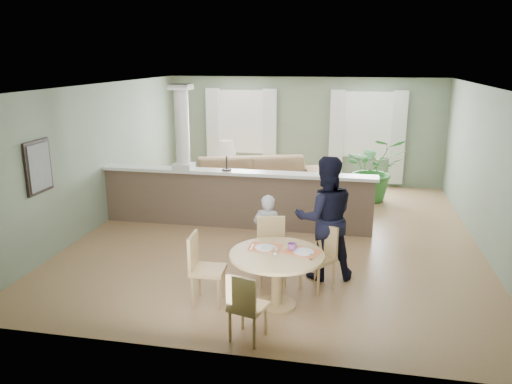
% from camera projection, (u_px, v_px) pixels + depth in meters
% --- Properties ---
extents(ground, '(8.00, 8.00, 0.00)m').
position_uv_depth(ground, '(279.00, 233.00, 9.32)').
color(ground, '#A88058').
rests_on(ground, ground).
extents(room_shell, '(7.02, 8.02, 2.71)m').
position_uv_depth(room_shell, '(284.00, 132.00, 9.44)').
color(room_shell, gray).
rests_on(room_shell, ground).
extents(pony_wall, '(5.32, 0.38, 2.70)m').
position_uv_depth(pony_wall, '(230.00, 191.00, 9.51)').
color(pony_wall, brown).
rests_on(pony_wall, ground).
extents(sofa, '(3.48, 2.20, 0.95)m').
position_uv_depth(sofa, '(254.00, 180.00, 11.32)').
color(sofa, '#91734F').
rests_on(sofa, ground).
extents(houseplant, '(1.53, 1.39, 1.47)m').
position_uv_depth(houseplant, '(374.00, 169.00, 11.27)').
color(houseplant, '#2A6A2B').
rests_on(houseplant, ground).
extents(dining_table, '(1.23, 1.23, 0.84)m').
position_uv_depth(dining_table, '(277.00, 264.00, 6.45)').
color(dining_table, tan).
rests_on(dining_table, ground).
extents(chair_far_boy, '(0.51, 0.51, 0.95)m').
position_uv_depth(chair_far_boy, '(271.00, 247.00, 7.23)').
color(chair_far_boy, tan).
rests_on(chair_far_boy, ground).
extents(chair_far_man, '(0.57, 0.57, 0.91)m').
position_uv_depth(chair_far_man, '(321.00, 254.00, 7.03)').
color(chair_far_man, tan).
rests_on(chair_far_man, ground).
extents(chair_near, '(0.47, 0.47, 0.85)m').
position_uv_depth(chair_near, '(245.00, 305.00, 5.66)').
color(chair_near, tan).
rests_on(chair_near, ground).
extents(chair_side, '(0.45, 0.45, 0.96)m').
position_uv_depth(chair_side, '(202.00, 265.00, 6.57)').
color(chair_side, tan).
rests_on(chair_side, ground).
extents(child_person, '(0.46, 0.32, 1.22)m').
position_uv_depth(child_person, '(268.00, 233.00, 7.53)').
color(child_person, '#ADACB2').
rests_on(child_person, ground).
extents(man_person, '(1.04, 0.90, 1.84)m').
position_uv_depth(man_person, '(325.00, 218.00, 7.25)').
color(man_person, black).
rests_on(man_person, ground).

